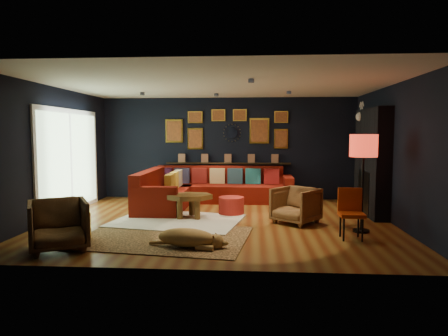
# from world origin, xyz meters

# --- Properties ---
(floor) EXTENTS (6.50, 6.50, 0.00)m
(floor) POSITION_xyz_m (0.00, 0.00, 0.00)
(floor) COLOR brown
(floor) RESTS_ON ground
(room_walls) EXTENTS (6.50, 6.50, 6.50)m
(room_walls) POSITION_xyz_m (0.00, 0.00, 1.59)
(room_walls) COLOR black
(room_walls) RESTS_ON ground
(sectional) EXTENTS (3.41, 2.69, 0.86)m
(sectional) POSITION_xyz_m (-0.61, 1.81, 0.32)
(sectional) COLOR maroon
(sectional) RESTS_ON ground
(ledge) EXTENTS (3.20, 0.12, 0.04)m
(ledge) POSITION_xyz_m (0.00, 2.68, 0.92)
(ledge) COLOR black
(ledge) RESTS_ON room_walls
(gallery_wall) EXTENTS (3.15, 0.04, 1.02)m
(gallery_wall) POSITION_xyz_m (-0.01, 2.72, 1.81)
(gallery_wall) COLOR gold
(gallery_wall) RESTS_ON room_walls
(sunburst_mirror) EXTENTS (0.47, 0.16, 0.47)m
(sunburst_mirror) POSITION_xyz_m (0.10, 2.72, 1.70)
(sunburst_mirror) COLOR silver
(sunburst_mirror) RESTS_ON room_walls
(fireplace) EXTENTS (0.31, 1.60, 2.20)m
(fireplace) POSITION_xyz_m (3.09, 0.90, 1.02)
(fireplace) COLOR black
(fireplace) RESTS_ON ground
(deer_head) EXTENTS (0.50, 0.28, 0.45)m
(deer_head) POSITION_xyz_m (3.14, 1.40, 2.05)
(deer_head) COLOR white
(deer_head) RESTS_ON fireplace
(sliding_door) EXTENTS (0.06, 2.80, 2.20)m
(sliding_door) POSITION_xyz_m (-3.22, 0.60, 1.10)
(sliding_door) COLOR white
(sliding_door) RESTS_ON ground
(ceiling_spots) EXTENTS (3.30, 2.50, 0.06)m
(ceiling_spots) POSITION_xyz_m (-0.00, 0.80, 2.56)
(ceiling_spots) COLOR black
(ceiling_spots) RESTS_ON room_walls
(shag_rug) EXTENTS (2.61, 2.09, 0.03)m
(shag_rug) POSITION_xyz_m (-0.80, -0.09, 0.02)
(shag_rug) COLOR silver
(shag_rug) RESTS_ON ground
(leopard_rug) EXTENTS (2.90, 2.23, 0.02)m
(leopard_rug) POSITION_xyz_m (-0.80, -1.27, 0.01)
(leopard_rug) COLOR tan
(leopard_rug) RESTS_ON ground
(coffee_table) EXTENTS (1.02, 0.84, 0.46)m
(coffee_table) POSITION_xyz_m (-0.60, 0.18, 0.40)
(coffee_table) COLOR #563917
(coffee_table) RESTS_ON shag_rug
(pouf) EXTENTS (0.53, 0.53, 0.34)m
(pouf) POSITION_xyz_m (0.20, 0.61, 0.20)
(pouf) COLOR maroon
(pouf) RESTS_ON shag_rug
(armchair_left) EXTENTS (1.05, 1.03, 0.81)m
(armchair_left) POSITION_xyz_m (-2.17, -2.05, 0.40)
(armchair_left) COLOR #AA6E39
(armchair_left) RESTS_ON ground
(armchair_right) EXTENTS (0.99, 0.98, 0.75)m
(armchair_right) POSITION_xyz_m (1.45, -0.06, 0.37)
(armchair_right) COLOR #AA6E39
(armchair_right) RESTS_ON ground
(gold_stool) EXTENTS (0.35, 0.35, 0.44)m
(gold_stool) POSITION_xyz_m (-2.11, -1.49, 0.22)
(gold_stool) COLOR gold
(gold_stool) RESTS_ON ground
(orange_chair) EXTENTS (0.39, 0.39, 0.81)m
(orange_chair) POSITION_xyz_m (2.21, -1.07, 0.47)
(orange_chair) COLOR black
(orange_chair) RESTS_ON ground
(floor_lamp) EXTENTS (0.46, 0.46, 1.67)m
(floor_lamp) POSITION_xyz_m (2.50, -0.66, 1.41)
(floor_lamp) COLOR black
(floor_lamp) RESTS_ON ground
(dog) EXTENTS (1.28, 0.78, 0.38)m
(dog) POSITION_xyz_m (-0.34, -1.80, 0.20)
(dog) COLOR #C08546
(dog) RESTS_ON leopard_rug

